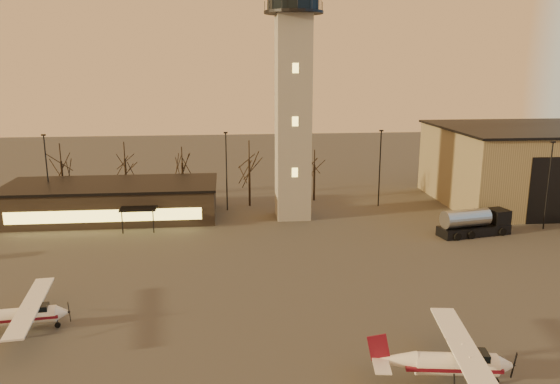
% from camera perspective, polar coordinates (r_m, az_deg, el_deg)
% --- Properties ---
extents(ground, '(220.00, 220.00, 0.00)m').
position_cam_1_polar(ground, '(40.02, 6.85, -14.45)').
color(ground, '#3E3C3A').
rests_on(ground, ground).
extents(control_tower, '(6.80, 6.80, 32.60)m').
position_cam_1_polar(control_tower, '(65.01, 1.39, 11.37)').
color(control_tower, gray).
rests_on(control_tower, ground).
extents(hangar, '(30.60, 20.60, 10.30)m').
position_cam_1_polar(hangar, '(82.57, 26.61, 2.58)').
color(hangar, '#8F825D').
rests_on(hangar, ground).
extents(terminal, '(25.40, 12.20, 4.30)m').
position_cam_1_polar(terminal, '(69.82, -17.10, -0.85)').
color(terminal, black).
rests_on(terminal, ground).
extents(light_poles, '(58.50, 12.25, 10.14)m').
position_cam_1_polar(light_poles, '(67.34, 1.66, 2.07)').
color(light_poles, black).
rests_on(light_poles, ground).
extents(tree_row, '(37.20, 9.20, 8.80)m').
position_cam_1_polar(tree_row, '(74.90, -10.03, 3.44)').
color(tree_row, black).
rests_on(tree_row, ground).
extents(cessna_front, '(9.14, 11.52, 3.16)m').
position_cam_1_polar(cessna_front, '(35.42, 18.07, -17.03)').
color(cessna_front, white).
rests_on(cessna_front, ground).
extents(cessna_rear, '(8.08, 10.19, 2.80)m').
position_cam_1_polar(cessna_rear, '(43.58, -24.93, -11.86)').
color(cessna_rear, white).
rests_on(cessna_rear, ground).
extents(fuel_truck, '(8.43, 3.93, 3.02)m').
position_cam_1_polar(fuel_truck, '(63.98, 19.59, -3.22)').
color(fuel_truck, black).
rests_on(fuel_truck, ground).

